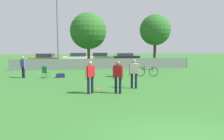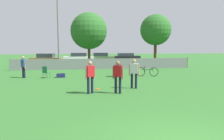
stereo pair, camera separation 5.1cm
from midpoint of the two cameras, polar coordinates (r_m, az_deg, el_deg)
fence_backline at (r=22.80m, az=-2.07°, el=1.62°), size 18.66×0.07×1.21m
light_pole at (r=24.63m, az=-13.84°, el=11.52°), size 0.90×0.36×7.95m
tree_near_pole at (r=26.05m, az=-6.01°, el=10.10°), size 4.28×4.28×6.29m
tree_far_right at (r=25.79m, az=11.39°, el=10.21°), size 3.52×3.52×6.00m
player_receiver_white at (r=12.48m, az=5.89°, el=-0.38°), size 0.56×0.37×1.67m
player_defender_red at (r=11.12m, az=1.68°, el=-1.18°), size 0.51×0.43×1.67m
player_thrower_red at (r=11.13m, az=-5.61°, el=-1.20°), size 0.51×0.43×1.67m
spectator_in_blue at (r=17.84m, az=-22.05°, el=1.14°), size 0.43×0.47×1.65m
frisbee_disc at (r=12.31m, az=-3.59°, el=-5.00°), size 0.26×0.26×0.03m
folding_chair_sideline at (r=17.18m, az=-16.87°, el=-0.37°), size 0.54×0.55×0.90m
bicycle_sideline at (r=17.68m, az=9.29°, el=-0.43°), size 1.72×0.54×0.77m
trash_bin at (r=17.17m, az=1.68°, el=-0.20°), size 0.61×0.61×0.94m
gear_bag_sideline at (r=17.28m, az=-13.15°, el=-1.42°), size 0.64×0.35×0.31m
parked_car_tan at (r=29.96m, az=-16.78°, el=2.74°), size 4.16×2.29×1.43m
parked_car_white at (r=32.23m, az=-8.73°, el=3.18°), size 4.40×2.08×1.41m
parked_car_olive at (r=33.06m, az=-2.88°, el=3.32°), size 4.30×2.32×1.39m
parked_car_dark at (r=35.23m, az=3.59°, el=3.43°), size 4.55×1.93×1.27m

